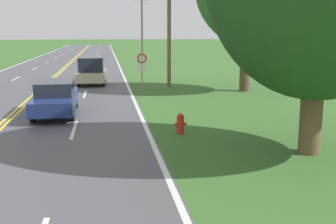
{
  "coord_description": "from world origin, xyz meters",
  "views": [
    {
      "loc": [
        3.97,
        1.19,
        3.53
      ],
      "look_at": [
        5.94,
        14.38,
        0.98
      ],
      "focal_mm": 45.0,
      "sensor_mm": 36.0,
      "label": 1
    }
  ],
  "objects_px": {
    "traffic_sign": "(142,63)",
    "car_champagne_van_mid_near": "(92,70)",
    "fire_hydrant": "(180,123)",
    "car_dark_blue_sedan_approaching": "(55,97)"
  },
  "relations": [
    {
      "from": "fire_hydrant",
      "to": "car_champagne_van_mid_near",
      "type": "bearing_deg",
      "value": 103.06
    },
    {
      "from": "traffic_sign",
      "to": "car_champagne_van_mid_near",
      "type": "bearing_deg",
      "value": 121.54
    },
    {
      "from": "fire_hydrant",
      "to": "traffic_sign",
      "type": "relative_size",
      "value": 0.31
    },
    {
      "from": "fire_hydrant",
      "to": "traffic_sign",
      "type": "distance_m",
      "value": 10.17
    },
    {
      "from": "fire_hydrant",
      "to": "car_champagne_van_mid_near",
      "type": "relative_size",
      "value": 0.16
    },
    {
      "from": "fire_hydrant",
      "to": "car_dark_blue_sedan_approaching",
      "type": "relative_size",
      "value": 0.15
    },
    {
      "from": "fire_hydrant",
      "to": "car_champagne_van_mid_near",
      "type": "distance_m",
      "value": 15.37
    },
    {
      "from": "traffic_sign",
      "to": "car_dark_blue_sedan_approaching",
      "type": "bearing_deg",
      "value": -126.31
    },
    {
      "from": "fire_hydrant",
      "to": "traffic_sign",
      "type": "xyz_separation_m",
      "value": [
        -0.46,
        10.07,
        1.37
      ]
    },
    {
      "from": "traffic_sign",
      "to": "car_champagne_van_mid_near",
      "type": "height_order",
      "value": "traffic_sign"
    }
  ]
}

